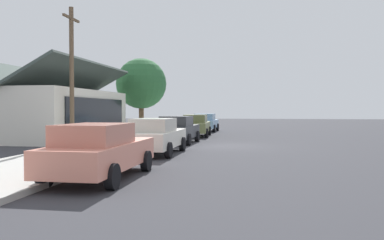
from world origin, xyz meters
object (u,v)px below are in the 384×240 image
object	(u,v)px
car_skyblue	(205,122)
utility_pole_wooden	(72,73)
car_ivory	(156,136)
fire_hydrant_red	(143,137)
car_olive	(196,125)
car_coral	(100,151)
shade_tree	(141,84)
traffic_light_main	(10,24)
car_charcoal	(178,129)

from	to	relation	value
car_skyblue	utility_pole_wooden	xyz separation A→B (m)	(-14.71, 5.44, 3.11)
car_ivory	fire_hydrant_red	distance (m)	3.55
car_ivory	car_olive	size ratio (longest dim) A/B	0.98
car_ivory	utility_pole_wooden	size ratio (longest dim) A/B	0.63
car_coral	shade_tree	bearing A→B (deg)	13.93
traffic_light_main	fire_hydrant_red	size ratio (longest dim) A/B	7.32
traffic_light_main	car_ivory	bearing A→B (deg)	0.79
car_charcoal	shade_tree	distance (m)	12.91
shade_tree	car_coral	bearing A→B (deg)	-166.38
car_coral	car_skyblue	xyz separation A→B (m)	(24.27, 0.06, -0.00)
car_olive	fire_hydrant_red	world-z (taller)	car_olive
car_ivory	utility_pole_wooden	world-z (taller)	utility_pole_wooden
traffic_light_main	shade_tree	bearing A→B (deg)	11.85
utility_pole_wooden	fire_hydrant_red	distance (m)	5.27
traffic_light_main	car_coral	bearing A→B (deg)	2.12
shade_tree	fire_hydrant_red	bearing A→B (deg)	-163.17
shade_tree	traffic_light_main	size ratio (longest dim) A/B	1.24
car_olive	utility_pole_wooden	size ratio (longest dim) A/B	0.64
car_coral	traffic_light_main	bearing A→B (deg)	-177.58
shade_tree	car_charcoal	bearing A→B (deg)	-153.80
car_coral	car_charcoal	xyz separation A→B (m)	(11.90, 0.09, -0.00)
shade_tree	traffic_light_main	xyz separation A→B (m)	(-27.44, -5.76, -0.72)
shade_tree	traffic_light_main	bearing A→B (deg)	-168.15
car_ivory	fire_hydrant_red	xyz separation A→B (m)	(3.19, 1.51, -0.32)
car_olive	car_coral	bearing A→B (deg)	177.10
car_olive	shade_tree	size ratio (longest dim) A/B	0.75
car_charcoal	utility_pole_wooden	size ratio (longest dim) A/B	0.58
car_coral	traffic_light_main	size ratio (longest dim) A/B	0.93
car_olive	shade_tree	distance (m)	8.38
car_skyblue	fire_hydrant_red	size ratio (longest dim) A/B	6.26
traffic_light_main	utility_pole_wooden	distance (m)	15.03
car_charcoal	car_olive	world-z (taller)	same
traffic_light_main	car_charcoal	bearing A→B (deg)	0.90
car_olive	car_skyblue	world-z (taller)	same
car_skyblue	fire_hydrant_red	xyz separation A→B (m)	(-14.73, 1.44, -0.32)
car_skyblue	traffic_light_main	distance (m)	28.75
car_olive	traffic_light_main	bearing A→B (deg)	177.55
car_skyblue	fire_hydrant_red	world-z (taller)	car_skyblue
shade_tree	utility_pole_wooden	distance (m)	13.52
car_charcoal	car_olive	distance (m)	6.00
car_olive	fire_hydrant_red	xyz separation A→B (m)	(-8.37, 1.56, -0.32)
shade_tree	fire_hydrant_red	size ratio (longest dim) A/B	9.06
car_skyblue	traffic_light_main	xyz separation A→B (m)	(-28.63, -0.22, 2.68)
car_olive	fire_hydrant_red	size ratio (longest dim) A/B	6.81
car_charcoal	car_skyblue	size ratio (longest dim) A/B	0.98
car_olive	car_charcoal	bearing A→B (deg)	175.83
car_skyblue	car_charcoal	bearing A→B (deg)	-179.44
utility_pole_wooden	car_olive	bearing A→B (deg)	-33.66
car_charcoal	traffic_light_main	xyz separation A→B (m)	(-16.26, -0.26, 2.68)
car_charcoal	fire_hydrant_red	xyz separation A→B (m)	(-2.36, 1.40, -0.32)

